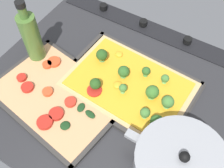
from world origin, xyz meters
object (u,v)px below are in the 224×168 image
at_px(baking_tray_front, 127,85).
at_px(cooking_pot, 179,166).
at_px(broccoli_pizza, 129,84).
at_px(veggie_pizza_back, 58,95).
at_px(baking_tray_back, 58,96).
at_px(oil_bottle, 32,38).

xyz_separation_m(baking_tray_front, cooking_pot, (-0.22, 0.16, 0.05)).
xyz_separation_m(broccoli_pizza, veggie_pizza_back, (0.16, 0.13, -0.01)).
bearing_deg(broccoli_pizza, baking_tray_back, 39.45).
bearing_deg(baking_tray_back, baking_tray_front, -138.45).
relative_size(baking_tray_front, broccoli_pizza, 1.07).
xyz_separation_m(baking_tray_front, broccoli_pizza, (-0.01, 0.00, 0.02)).
height_order(baking_tray_back, veggie_pizza_back, veggie_pizza_back).
bearing_deg(cooking_pot, oil_bottle, -12.10).
bearing_deg(broccoli_pizza, baking_tray_front, -23.79).
bearing_deg(broccoli_pizza, cooking_pot, 143.65).
xyz_separation_m(cooking_pot, oil_bottle, (0.52, -0.11, 0.04)).
bearing_deg(baking_tray_back, broccoli_pizza, -140.55).
height_order(veggie_pizza_back, cooking_pot, cooking_pot).
bearing_deg(baking_tray_back, cooking_pot, 175.94).
bearing_deg(veggie_pizza_back, broccoli_pizza, -140.46).
relative_size(baking_tray_back, oil_bottle, 1.82).
relative_size(broccoli_pizza, veggie_pizza_back, 0.99).
relative_size(broccoli_pizza, cooking_pot, 1.32).
bearing_deg(baking_tray_front, cooking_pot, 144.03).
bearing_deg(veggie_pizza_back, baking_tray_front, -138.36).
bearing_deg(baking_tray_front, baking_tray_back, 41.55).
bearing_deg(cooking_pot, broccoli_pizza, -36.35).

